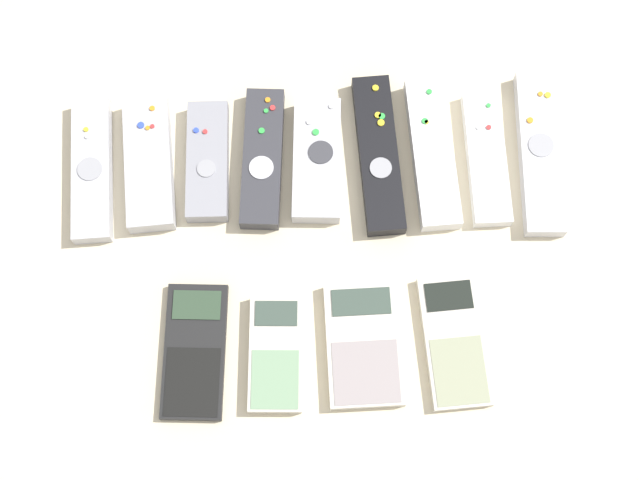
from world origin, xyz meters
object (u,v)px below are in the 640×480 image
at_px(remote_4, 321,160).
at_px(remote_5, 378,155).
at_px(remote_0, 92,170).
at_px(remote_6, 432,153).
at_px(remote_1, 149,164).
at_px(remote_8, 539,153).
at_px(calculator_0, 195,351).
at_px(calculator_2, 364,345).
at_px(remote_3, 263,158).
at_px(remote_2, 208,161).
at_px(calculator_1, 276,354).
at_px(remote_7, 486,158).
at_px(calculator_3, 454,341).

relative_size(remote_4, remote_5, 0.78).
height_order(remote_0, remote_6, remote_6).
relative_size(remote_1, remote_8, 0.81).
distance_m(calculator_0, calculator_2, 0.20).
bearing_deg(remote_3, remote_2, -175.07).
xyz_separation_m(remote_4, calculator_1, (-0.06, -0.24, -0.00)).
xyz_separation_m(remote_5, remote_7, (0.13, -0.01, -0.00)).
relative_size(remote_2, remote_8, 0.72).
xyz_separation_m(remote_1, calculator_2, (0.25, -0.23, -0.00)).
xyz_separation_m(remote_6, remote_7, (0.07, -0.01, -0.00)).
relative_size(remote_5, remote_6, 1.05).
height_order(remote_0, remote_4, remote_4).
height_order(remote_3, calculator_3, remote_3).
bearing_deg(calculator_1, calculator_3, 4.36).
xyz_separation_m(remote_0, calculator_3, (0.43, -0.23, -0.00)).
xyz_separation_m(remote_7, calculator_1, (-0.26, -0.23, 0.00)).
bearing_deg(remote_8, calculator_2, -132.68).
bearing_deg(remote_2, remote_5, 1.12).
relative_size(remote_7, remote_8, 0.81).
relative_size(remote_2, calculator_2, 1.05).
xyz_separation_m(remote_1, calculator_3, (0.36, -0.23, -0.01)).
bearing_deg(calculator_2, remote_8, 44.15).
height_order(remote_4, remote_8, remote_4).
bearing_deg(remote_0, calculator_0, -63.31).
height_order(remote_3, remote_4, same).
height_order(remote_6, calculator_3, remote_6).
bearing_deg(remote_1, remote_4, -4.13).
bearing_deg(remote_4, remote_8, 2.86).
bearing_deg(calculator_0, remote_0, 122.19).
distance_m(remote_3, remote_5, 0.14).
relative_size(remote_1, remote_2, 1.13).
bearing_deg(remote_5, calculator_2, -100.02).
bearing_deg(remote_8, remote_7, -174.22).
bearing_deg(remote_4, remote_3, 179.04).
distance_m(remote_6, calculator_0, 0.37).
distance_m(remote_7, calculator_0, 0.42).
bearing_deg(calculator_2, calculator_3, -0.79).
distance_m(remote_6, calculator_3, 0.23).
distance_m(remote_7, calculator_2, 0.28).
xyz_separation_m(remote_2, calculator_0, (-0.02, -0.23, -0.01)).
xyz_separation_m(remote_2, remote_4, (0.14, -0.00, 0.00)).
bearing_deg(remote_1, calculator_2, -46.22).
relative_size(remote_6, remote_8, 0.92).
bearing_deg(calculator_1, remote_4, 78.03).
distance_m(remote_4, calculator_2, 0.23).
distance_m(remote_2, remote_5, 0.21).
bearing_deg(remote_6, remote_8, -4.26).
bearing_deg(calculator_0, calculator_2, 3.16).
distance_m(remote_6, remote_7, 0.07).
distance_m(remote_8, calculator_1, 0.41).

